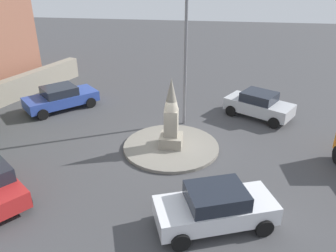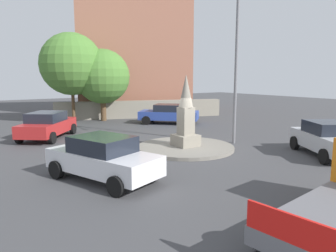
{
  "view_description": "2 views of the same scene",
  "coord_description": "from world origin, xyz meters",
  "px_view_note": "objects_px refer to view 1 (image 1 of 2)",
  "views": [
    {
      "loc": [
        1.85,
        -14.47,
        8.34
      ],
      "look_at": [
        -0.14,
        -0.13,
        1.27
      ],
      "focal_mm": 36.15,
      "sensor_mm": 36.0,
      "label": 1
    },
    {
      "loc": [
        12.11,
        -9.18,
        3.52
      ],
      "look_at": [
        -0.19,
        -0.91,
        1.19
      ],
      "focal_mm": 33.92,
      "sensor_mm": 36.0,
      "label": 2
    }
  ],
  "objects_px": {
    "monument": "(171,118)",
    "streetlamp": "(186,34)",
    "car_silver_waiting": "(259,105)",
    "car_white_passing": "(216,207)",
    "car_blue_parked_left": "(61,97)"
  },
  "relations": [
    {
      "from": "monument",
      "to": "streetlamp",
      "type": "distance_m",
      "value": 4.5
    },
    {
      "from": "car_silver_waiting",
      "to": "car_white_passing",
      "type": "distance_m",
      "value": 9.88
    },
    {
      "from": "monument",
      "to": "car_white_passing",
      "type": "bearing_deg",
      "value": -66.97
    },
    {
      "from": "monument",
      "to": "car_silver_waiting",
      "type": "relative_size",
      "value": 0.83
    },
    {
      "from": "monument",
      "to": "car_silver_waiting",
      "type": "distance_m",
      "value": 6.43
    },
    {
      "from": "car_blue_parked_left",
      "to": "car_white_passing",
      "type": "height_order",
      "value": "car_white_passing"
    },
    {
      "from": "car_white_passing",
      "to": "car_blue_parked_left",
      "type": "bearing_deg",
      "value": 136.3
    },
    {
      "from": "car_blue_parked_left",
      "to": "car_white_passing",
      "type": "xyz_separation_m",
      "value": [
        9.63,
        -9.2,
        0.04
      ]
    },
    {
      "from": "car_blue_parked_left",
      "to": "car_silver_waiting",
      "type": "bearing_deg",
      "value": 1.81
    },
    {
      "from": "car_blue_parked_left",
      "to": "car_silver_waiting",
      "type": "xyz_separation_m",
      "value": [
        12.03,
        0.38,
        0.04
      ]
    },
    {
      "from": "streetlamp",
      "to": "car_blue_parked_left",
      "type": "bearing_deg",
      "value": 172.03
    },
    {
      "from": "car_white_passing",
      "to": "streetlamp",
      "type": "bearing_deg",
      "value": 102.79
    },
    {
      "from": "car_blue_parked_left",
      "to": "monument",
      "type": "bearing_deg",
      "value": -28.43
    },
    {
      "from": "streetlamp",
      "to": "car_white_passing",
      "type": "distance_m",
      "value": 9.34
    },
    {
      "from": "monument",
      "to": "car_white_passing",
      "type": "height_order",
      "value": "monument"
    }
  ]
}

